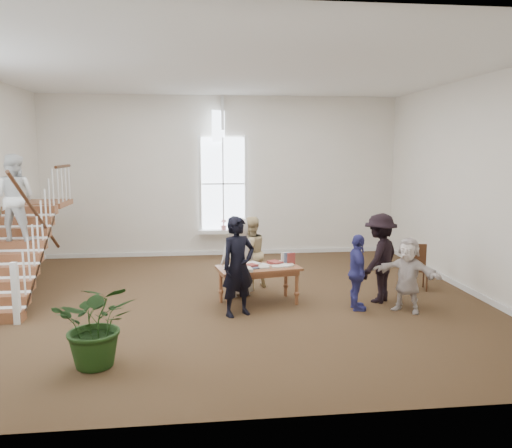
{
  "coord_description": "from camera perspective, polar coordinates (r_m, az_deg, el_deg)",
  "views": [
    {
      "loc": [
        -0.67,
        -9.7,
        3.01
      ],
      "look_at": [
        0.48,
        0.4,
        1.49
      ],
      "focal_mm": 35.0,
      "sensor_mm": 36.0,
      "label": 1
    }
  ],
  "objects": [
    {
      "name": "ground",
      "position": [
        10.18,
        -2.45,
        -8.71
      ],
      "size": [
        10.0,
        10.0,
        0.0
      ],
      "primitive_type": "plane",
      "color": "#44301B",
      "rests_on": "ground"
    },
    {
      "name": "room_shell",
      "position": [
        14.35,
        -3.71,
        -1.99
      ],
      "size": [
        10.49,
        10.0,
        10.0
      ],
      "color": "white",
      "rests_on": "ground"
    },
    {
      "name": "staircase",
      "position": [
        11.16,
        -25.64,
        0.5
      ],
      "size": [
        1.1,
        4.1,
        2.92
      ],
      "color": "brown",
      "rests_on": "ground"
    },
    {
      "name": "library_table",
      "position": [
        9.8,
        0.27,
        -5.37
      ],
      "size": [
        1.7,
        1.08,
        0.8
      ],
      "rotation": [
        0.0,
        0.0,
        0.19
      ],
      "color": "brown",
      "rests_on": "ground"
    },
    {
      "name": "police_officer",
      "position": [
        9.07,
        -2.06,
        -4.87
      ],
      "size": [
        0.79,
        0.69,
        1.83
      ],
      "primitive_type": "imported",
      "rotation": [
        0.0,
        0.0,
        0.47
      ],
      "color": "black",
      "rests_on": "ground"
    },
    {
      "name": "elderly_woman",
      "position": [
        10.31,
        -2.04,
        -3.73
      ],
      "size": [
        0.95,
        0.8,
        1.65
      ],
      "primitive_type": "imported",
      "rotation": [
        0.0,
        0.0,
        3.54
      ],
      "color": "beige",
      "rests_on": "ground"
    },
    {
      "name": "person_yellow",
      "position": [
        10.83,
        -0.66,
        -3.32
      ],
      "size": [
        0.97,
        0.91,
        1.58
      ],
      "primitive_type": "imported",
      "rotation": [
        0.0,
        0.0,
        3.67
      ],
      "color": "#D5BB85",
      "rests_on": "ground"
    },
    {
      "name": "woman_cluster_a",
      "position": [
        9.61,
        11.5,
        -5.44
      ],
      "size": [
        0.43,
        0.88,
        1.45
      ],
      "primitive_type": "imported",
      "rotation": [
        0.0,
        0.0,
        1.48
      ],
      "color": "#373786",
      "rests_on": "ground"
    },
    {
      "name": "woman_cluster_b",
      "position": [
        10.19,
        13.97,
        -3.79
      ],
      "size": [
        1.27,
        1.28,
        1.77
      ],
      "primitive_type": "imported",
      "rotation": [
        0.0,
        0.0,
        3.94
      ],
      "color": "black",
      "rests_on": "ground"
    },
    {
      "name": "woman_cluster_c",
      "position": [
        9.75,
        16.92,
        -5.56
      ],
      "size": [
        1.26,
        1.17,
        1.41
      ],
      "primitive_type": "imported",
      "rotation": [
        0.0,
        0.0,
        5.57
      ],
      "color": "silver",
      "rests_on": "ground"
    },
    {
      "name": "floor_plant",
      "position": [
        7.41,
        -17.69,
        -10.82
      ],
      "size": [
        1.13,
        0.99,
        1.22
      ],
      "primitive_type": "imported",
      "rotation": [
        0.0,
        0.0,
        0.04
      ],
      "color": "#183410",
      "rests_on": "ground"
    },
    {
      "name": "side_chair",
      "position": [
        11.45,
        17.92,
        -4.39
      ],
      "size": [
        0.5,
        0.5,
        0.97
      ],
      "rotation": [
        0.0,
        0.0,
        -0.23
      ],
      "color": "#3D2710",
      "rests_on": "ground"
    }
  ]
}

